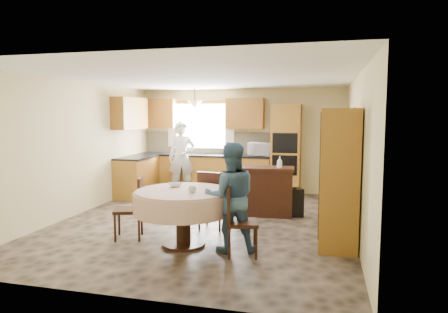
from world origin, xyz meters
TOP-DOWN VIEW (x-y plane):
  - floor at (0.00, 0.00)m, footprint 5.00×6.00m
  - ceiling at (0.00, 0.00)m, footprint 5.00×6.00m
  - wall_back at (0.00, 3.00)m, footprint 5.00×0.02m
  - wall_front at (0.00, -3.00)m, footprint 5.00×0.02m
  - wall_left at (-2.50, 0.00)m, footprint 0.02×6.00m
  - wall_right at (2.50, 0.00)m, footprint 0.02×6.00m
  - window at (-1.00, 2.98)m, footprint 1.40×0.03m
  - curtain_left at (-1.75, 2.93)m, footprint 0.22×0.02m
  - curtain_right at (-0.25, 2.93)m, footprint 0.22×0.02m
  - base_cab_back at (-0.85, 2.70)m, footprint 3.30×0.60m
  - counter_back at (-0.85, 2.70)m, footprint 3.30×0.64m
  - base_cab_left at (-2.20, 1.80)m, footprint 0.60×1.20m
  - counter_left at (-2.20, 1.80)m, footprint 0.64×1.20m
  - backsplash at (-0.85, 2.99)m, footprint 3.30×0.02m
  - wall_cab_left at (-2.05, 2.83)m, footprint 0.85×0.33m
  - wall_cab_right at (0.15, 2.83)m, footprint 0.90×0.33m
  - wall_cab_side at (-2.33, 1.80)m, footprint 0.33×1.20m
  - oven_tower at (1.15, 2.69)m, footprint 0.66×0.62m
  - oven_upper at (1.15, 2.38)m, footprint 0.56×0.01m
  - oven_lower at (1.15, 2.38)m, footprint 0.56×0.01m
  - pendant at (-1.00, 2.50)m, footprint 0.36×0.36m
  - sideboard at (0.89, 0.74)m, footprint 1.23×0.57m
  - space_heater at (1.45, 0.79)m, footprint 0.45×0.39m
  - cupboard at (2.22, -0.70)m, footprint 0.52×1.03m
  - dining_table at (0.07, -1.28)m, footprint 1.41×1.41m
  - chair_left at (-0.78, -1.15)m, footprint 0.52×0.52m
  - chair_back at (0.23, -0.39)m, footprint 0.45×0.45m
  - chair_right at (0.90, -1.48)m, footprint 0.49×0.49m
  - framed_picture at (2.47, 0.50)m, footprint 0.06×0.52m
  - microwave at (0.57, 2.65)m, footprint 0.60×0.43m
  - person_sink at (-1.27, 2.30)m, footprint 0.73×0.60m
  - person_dining at (0.78, -1.34)m, footprint 0.87×0.76m
  - bowl_sideboard at (0.64, 0.74)m, footprint 0.24×0.24m
  - bottle_sideboard at (1.22, 0.74)m, footprint 0.12×0.12m
  - cup_table at (0.26, -1.43)m, footprint 0.14×0.14m
  - bowl_table at (-0.14, -1.05)m, footprint 0.24×0.24m

SIDE VIEW (x-z plane):
  - floor at x=0.00m, z-range -0.01..0.01m
  - space_heater at x=1.45m, z-range 0.00..0.52m
  - sideboard at x=0.89m, z-range 0.00..0.86m
  - base_cab_back at x=-0.85m, z-range 0.00..0.88m
  - base_cab_left at x=-2.20m, z-range 0.00..0.88m
  - chair_left at x=-0.78m, z-range 0.05..0.99m
  - chair_right at x=0.90m, z-range 0.05..1.00m
  - chair_back at x=0.23m, z-range 0.05..1.01m
  - dining_table at x=0.07m, z-range 0.23..1.03m
  - oven_lower at x=1.15m, z-range 0.53..0.97m
  - person_dining at x=0.78m, z-range 0.00..1.51m
  - bowl_table at x=-0.14m, z-range 0.81..0.87m
  - cup_table at x=0.26m, z-range 0.81..0.89m
  - person_sink at x=-1.27m, z-range 0.00..1.72m
  - bowl_sideboard at x=0.64m, z-range 0.86..0.91m
  - counter_back at x=-0.85m, z-range 0.88..0.92m
  - counter_left at x=-2.20m, z-range 0.88..0.92m
  - cupboard at x=2.22m, z-range 0.00..1.97m
  - bottle_sideboard at x=1.22m, z-range 0.86..1.12m
  - oven_tower at x=1.15m, z-range 0.00..2.12m
  - microwave at x=0.57m, z-range 0.92..1.24m
  - backsplash at x=-0.85m, z-range 0.90..1.46m
  - wall_back at x=0.00m, z-range 0.00..2.50m
  - wall_front at x=0.00m, z-range 0.00..2.50m
  - wall_left at x=-2.50m, z-range 0.00..2.50m
  - wall_right at x=2.50m, z-range 0.00..2.50m
  - oven_upper at x=1.15m, z-range 1.02..1.48m
  - window at x=-1.00m, z-range 1.05..2.15m
  - curtain_left at x=-1.75m, z-range 1.08..2.22m
  - curtain_right at x=-0.25m, z-range 1.08..2.22m
  - framed_picture at x=2.47m, z-range 1.57..2.00m
  - wall_cab_left at x=-2.05m, z-range 1.55..2.27m
  - wall_cab_right at x=0.15m, z-range 1.55..2.27m
  - wall_cab_side at x=-2.33m, z-range 1.55..2.27m
  - pendant at x=-1.00m, z-range 2.03..2.21m
  - ceiling at x=0.00m, z-range 2.50..2.50m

